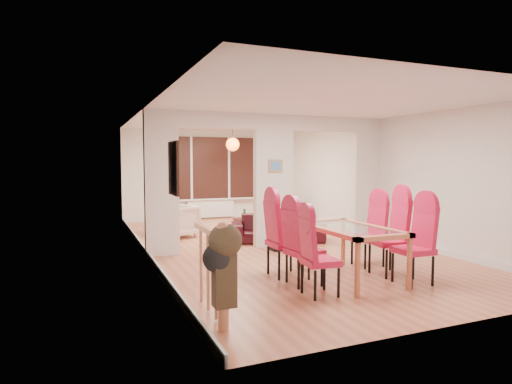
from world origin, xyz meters
TOP-DOWN VIEW (x-y plane):
  - floor at (0.00, 0.00)m, footprint 5.00×9.00m
  - room_walls at (0.00, 0.00)m, footprint 5.00×9.00m
  - divider_wall at (0.00, 0.00)m, footprint 5.00×0.18m
  - bay_window_blinds at (0.00, 4.44)m, footprint 3.00×0.08m
  - radiator at (0.00, 4.40)m, footprint 1.40×0.08m
  - pendant_light at (0.30, 3.30)m, footprint 0.36×0.36m
  - stair_newel at (-2.25, -3.20)m, footprint 0.40×1.20m
  - wall_poster at (-2.47, -2.40)m, footprint 0.04×0.52m
  - pillar_photo at (0.00, -0.10)m, footprint 0.30×0.03m
  - dining_table at (-0.01, -2.62)m, footprint 0.91×1.62m
  - dining_chair_la at (-0.78, -3.11)m, footprint 0.45×0.45m
  - dining_chair_lb at (-0.73, -2.60)m, footprint 0.47×0.47m
  - dining_chair_lc at (-0.77, -2.10)m, footprint 0.47×0.47m
  - dining_chair_ra at (0.66, -3.16)m, footprint 0.46×0.46m
  - dining_chair_rb at (0.68, -2.64)m, footprint 0.54×0.54m
  - dining_chair_rc at (0.74, -2.05)m, footprint 0.46×0.46m
  - sofa at (0.29, 0.43)m, footprint 2.08×1.33m
  - armchair at (-1.59, 1.72)m, footprint 1.02×1.03m
  - person at (-1.55, 2.41)m, footprint 0.64×0.47m
  - television at (2.00, 2.96)m, footprint 0.95×0.23m
  - coffee_table at (0.60, 2.56)m, footprint 1.05×0.74m
  - bottle at (0.37, 2.59)m, footprint 0.06×0.06m
  - bowl at (0.52, 2.52)m, footprint 0.21×0.21m
  - shoes at (-0.12, -0.43)m, footprint 0.22×0.24m

SIDE VIEW (x-z plane):
  - floor at x=0.00m, z-range -0.01..0.01m
  - shoes at x=-0.12m, z-range 0.00..0.09m
  - coffee_table at x=0.60m, z-range 0.00..0.22m
  - bowl at x=0.52m, z-range 0.22..0.27m
  - television at x=2.00m, z-range 0.00..0.54m
  - sofa at x=0.29m, z-range 0.00..0.57m
  - radiator at x=0.00m, z-range 0.05..0.55m
  - bottle at x=0.37m, z-range 0.22..0.48m
  - armchair at x=-1.59m, z-range 0.00..0.72m
  - dining_table at x=-0.01m, z-range 0.00..0.76m
  - dining_chair_la at x=-0.78m, z-range 0.00..1.03m
  - dining_chair_lb at x=-0.73m, z-range 0.00..1.08m
  - dining_chair_rc at x=0.74m, z-range 0.00..1.09m
  - stair_newel at x=-2.25m, z-range 0.00..1.10m
  - dining_chair_ra at x=0.66m, z-range 0.00..1.12m
  - dining_chair_lc at x=-0.77m, z-range 0.00..1.15m
  - dining_chair_rb at x=0.68m, z-range 0.00..1.17m
  - person at x=-1.55m, z-range 0.00..1.63m
  - room_walls at x=0.00m, z-range 0.00..2.60m
  - divider_wall at x=0.00m, z-range 0.00..2.60m
  - bay_window_blinds at x=0.00m, z-range 0.60..2.40m
  - wall_poster at x=-2.47m, z-range 1.27..1.94m
  - pillar_photo at x=0.00m, z-range 1.48..1.73m
  - pendant_light at x=0.30m, z-range 1.97..2.33m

